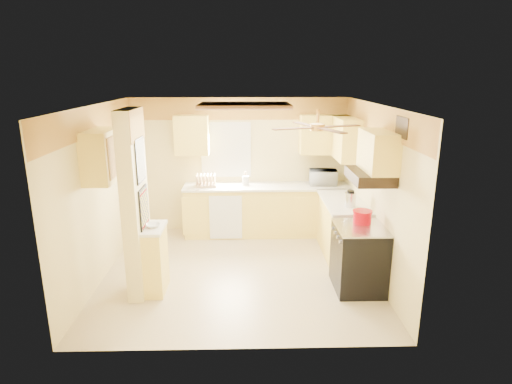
{
  "coord_description": "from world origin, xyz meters",
  "views": [
    {
      "loc": [
        0.11,
        -5.96,
        2.93
      ],
      "look_at": [
        0.27,
        0.35,
        1.16
      ],
      "focal_mm": 30.0,
      "sensor_mm": 36.0,
      "label": 1
    }
  ],
  "objects_px": {
    "kettle": "(350,199)",
    "bowl": "(153,226)",
    "microwave": "(323,177)",
    "stove": "(359,258)",
    "dutch_oven": "(362,217)"
  },
  "relations": [
    {
      "from": "stove",
      "to": "dutch_oven",
      "type": "relative_size",
      "value": 3.39
    },
    {
      "from": "dutch_oven",
      "to": "stove",
      "type": "bearing_deg",
      "value": -109.42
    },
    {
      "from": "stove",
      "to": "dutch_oven",
      "type": "height_order",
      "value": "dutch_oven"
    },
    {
      "from": "kettle",
      "to": "dutch_oven",
      "type": "bearing_deg",
      "value": -89.24
    },
    {
      "from": "dutch_oven",
      "to": "kettle",
      "type": "bearing_deg",
      "value": 90.76
    },
    {
      "from": "dutch_oven",
      "to": "kettle",
      "type": "distance_m",
      "value": 0.67
    },
    {
      "from": "microwave",
      "to": "kettle",
      "type": "height_order",
      "value": "microwave"
    },
    {
      "from": "bowl",
      "to": "stove",
      "type": "bearing_deg",
      "value": 0.23
    },
    {
      "from": "stove",
      "to": "microwave",
      "type": "xyz_separation_m",
      "value": [
        -0.13,
        2.18,
        0.62
      ]
    },
    {
      "from": "stove",
      "to": "kettle",
      "type": "xyz_separation_m",
      "value": [
        0.05,
        0.82,
        0.6
      ]
    },
    {
      "from": "stove",
      "to": "dutch_oven",
      "type": "bearing_deg",
      "value": 70.58
    },
    {
      "from": "kettle",
      "to": "bowl",
      "type": "bearing_deg",
      "value": -163.67
    },
    {
      "from": "microwave",
      "to": "bowl",
      "type": "bearing_deg",
      "value": 44.17
    },
    {
      "from": "stove",
      "to": "bowl",
      "type": "relative_size",
      "value": 4.98
    },
    {
      "from": "bowl",
      "to": "dutch_oven",
      "type": "xyz_separation_m",
      "value": [
        2.85,
        0.16,
        0.04
      ]
    }
  ]
}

